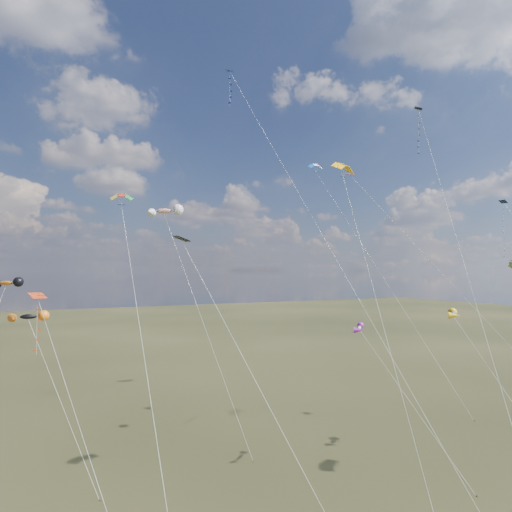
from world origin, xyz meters
name	(u,v)px	position (x,y,z in m)	size (l,w,h in m)	color
diamond_black_high	(423,146)	(20.13, 14.69, 31.92)	(17.33, 25.71, 37.32)	black
diamond_navy_tall	(246,115)	(0.05, 20.36, 34.16)	(6.54, 28.49, 40.12)	#090F43
diamond_black_mid	(218,309)	(-9.88, 4.02, 15.08)	(8.14, 9.69, 19.82)	black
diamond_red_low	(40,331)	(-19.74, 16.43, 12.81)	(5.32, 13.84, 15.78)	#BB3512
diamond_navy_right	(511,238)	(29.91, 10.73, 21.36)	(10.60, 13.74, 25.85)	#08154F
diamond_orange_center	(417,245)	(13.26, 9.41, 20.00)	(11.12, 23.03, 28.11)	#C73B00
parafoil_yellow	(343,165)	(4.04, 8.99, 26.80)	(5.04, 15.20, 27.56)	#FDB609
parafoil_blue_white	(317,166)	(18.76, 34.17, 33.44)	(8.61, 22.04, 34.28)	blue
parafoil_tricolor	(122,197)	(-13.36, 17.77, 23.95)	(2.09, 18.97, 24.66)	yellow
novelty_black_orange	(29,317)	(-20.45, 23.50, 13.29)	(6.44, 10.40, 13.83)	black
novelty_orange_black	(6,284)	(-22.20, 18.56, 16.45)	(6.60, 13.17, 16.98)	#C26212
novelty_white_purple	(360,328)	(6.59, 9.96, 12.22)	(5.21, 10.15, 12.65)	silver
novelty_redwhite_stripe	(164,211)	(-7.06, 26.66, 24.11)	(7.02, 13.46, 24.86)	#BF3A19
novelty_blue_yellow	(454,314)	(17.44, 8.64, 13.15)	(3.25, 10.34, 13.70)	blue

